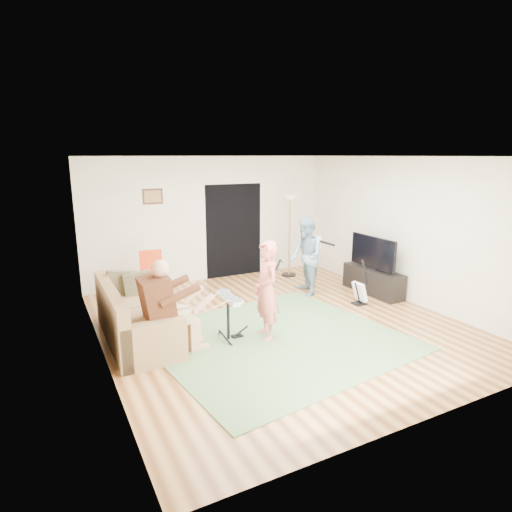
{
  "coord_description": "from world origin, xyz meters",
  "views": [
    {
      "loc": [
        -3.38,
        -5.72,
        2.72
      ],
      "look_at": [
        -0.27,
        0.3,
        1.12
      ],
      "focal_mm": 30.0,
      "sensor_mm": 36.0,
      "label": 1
    }
  ],
  "objects": [
    {
      "name": "guitar_held",
      "position": [
        1.45,
        1.11,
        1.05
      ],
      "size": [
        0.12,
        0.6,
        0.26
      ],
      "primitive_type": null,
      "rotation": [
        0.0,
        0.0,
        0.0
      ],
      "color": "silver",
      "rests_on": "guitarist"
    },
    {
      "name": "picture_frame",
      "position": [
        -1.25,
        2.99,
        1.9
      ],
      "size": [
        0.42,
        0.03,
        0.32
      ],
      "primitive_type": "cube",
      "color": "#3F2314",
      "rests_on": "walls"
    },
    {
      "name": "drum_kit",
      "position": [
        -1.0,
        -0.2,
        0.31
      ],
      "size": [
        0.39,
        0.7,
        0.72
      ],
      "color": "black",
      "rests_on": "floor"
    },
    {
      "name": "doorway",
      "position": [
        0.55,
        2.99,
        1.05
      ],
      "size": [
        2.1,
        0.0,
        2.1
      ],
      "primitive_type": "plane",
      "rotation": [
        1.57,
        0.0,
        0.0
      ],
      "color": "black",
      "rests_on": "walls"
    },
    {
      "name": "sofa",
      "position": [
        -2.3,
        0.45,
        0.29
      ],
      "size": [
        0.88,
        2.14,
        0.87
      ],
      "color": "#98744C",
      "rests_on": "floor"
    },
    {
      "name": "television",
      "position": [
        2.45,
        0.53,
        0.85
      ],
      "size": [
        0.06,
        1.19,
        0.63
      ],
      "primitive_type": "cube",
      "color": "black",
      "rests_on": "tv_cabinet"
    },
    {
      "name": "drummer",
      "position": [
        -1.87,
        -0.2,
        0.53
      ],
      "size": [
        0.88,
        0.49,
        1.35
      ],
      "color": "#522A17",
      "rests_on": "sofa"
    },
    {
      "name": "torchiere_lamp",
      "position": [
        1.68,
        2.42,
        1.26
      ],
      "size": [
        0.33,
        0.33,
        1.84
      ],
      "color": "black",
      "rests_on": "floor"
    },
    {
      "name": "area_rug",
      "position": [
        -0.36,
        -0.54,
        0.01
      ],
      "size": [
        3.87,
        3.62,
        0.02
      ],
      "primitive_type": "cube",
      "rotation": [
        0.0,
        0.0,
        0.13
      ],
      "color": "#4F7446",
      "rests_on": "floor"
    },
    {
      "name": "guitarist",
      "position": [
        1.25,
        1.11,
        0.77
      ],
      "size": [
        0.75,
        0.87,
        1.55
      ],
      "primitive_type": "imported",
      "rotation": [
        0.0,
        0.0,
        -1.81
      ],
      "color": "#7192A5",
      "rests_on": "floor"
    },
    {
      "name": "microphone",
      "position": [
        -0.25,
        -0.39,
        1.12
      ],
      "size": [
        0.06,
        0.06,
        0.24
      ],
      "primitive_type": null,
      "color": "black",
      "rests_on": "singer"
    },
    {
      "name": "floor",
      "position": [
        0.0,
        0.0,
        0.0
      ],
      "size": [
        6.0,
        6.0,
        0.0
      ],
      "primitive_type": "plane",
      "color": "brown",
      "rests_on": "ground"
    },
    {
      "name": "dining_chair",
      "position": [
        -1.62,
        1.88,
        0.36
      ],
      "size": [
        0.49,
        0.51,
        1.0
      ],
      "rotation": [
        0.0,
        0.0,
        -0.16
      ],
      "color": "beige",
      "rests_on": "floor"
    },
    {
      "name": "window_blinds",
      "position": [
        -2.74,
        0.2,
        1.55
      ],
      "size": [
        0.0,
        2.05,
        2.05
      ],
      "primitive_type": "plane",
      "rotation": [
        1.57,
        0.0,
        1.57
      ],
      "color": "brown",
      "rests_on": "walls"
    },
    {
      "name": "guitar_spare",
      "position": [
        1.81,
        0.12,
        0.24
      ],
      "size": [
        0.31,
        0.28,
        0.85
      ],
      "color": "black",
      "rests_on": "floor"
    },
    {
      "name": "singer",
      "position": [
        -0.45,
        -0.39,
        0.75
      ],
      "size": [
        0.42,
        0.58,
        1.5
      ],
      "primitive_type": "imported",
      "rotation": [
        0.0,
        0.0,
        -1.68
      ],
      "color": "#D8645E",
      "rests_on": "floor"
    },
    {
      "name": "ceiling",
      "position": [
        0.0,
        0.0,
        2.7
      ],
      "size": [
        6.0,
        6.0,
        0.0
      ],
      "primitive_type": "plane",
      "rotation": [
        3.14,
        0.0,
        0.0
      ],
      "color": "white",
      "rests_on": "walls"
    },
    {
      "name": "walls",
      "position": [
        0.0,
        0.0,
        1.35
      ],
      "size": [
        5.5,
        6.0,
        2.7
      ],
      "primitive_type": null,
      "color": "silver",
      "rests_on": "floor"
    },
    {
      "name": "tv_cabinet",
      "position": [
        2.5,
        0.53,
        0.25
      ],
      "size": [
        0.4,
        1.4,
        0.5
      ],
      "primitive_type": "cube",
      "color": "black",
      "rests_on": "floor"
    }
  ]
}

